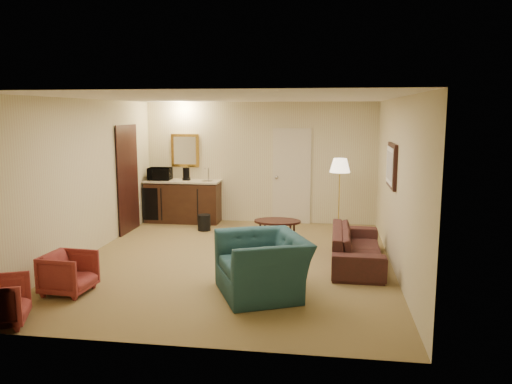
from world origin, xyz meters
TOP-DOWN VIEW (x-y plane):
  - ground at (0.00, 0.00)m, footprint 6.00×6.00m
  - room_walls at (-0.10, 0.77)m, footprint 5.02×6.01m
  - wetbar_cabinet at (-1.65, 2.72)m, footprint 1.64×0.58m
  - sofa at (1.95, 0.12)m, footprint 0.60×1.97m
  - teal_armchair at (0.65, -1.38)m, footprint 1.21×1.42m
  - rose_chair_near at (-1.90, -1.73)m, footprint 0.59×0.62m
  - coffee_table at (0.60, 1.00)m, footprint 0.90×0.66m
  - floor_lamp at (1.70, 2.14)m, footprint 0.47×0.47m
  - waste_bin at (-1.00, 2.00)m, footprint 0.30×0.30m
  - microwave at (-2.15, 2.70)m, footprint 0.50×0.29m
  - coffee_maker at (-1.57, 2.75)m, footprint 0.19×0.19m

SIDE VIEW (x-z plane):
  - ground at x=0.00m, z-range 0.00..0.00m
  - waste_bin at x=-1.00m, z-range 0.00..0.33m
  - coffee_table at x=0.60m, z-range 0.00..0.48m
  - rose_chair_near at x=-1.90m, z-range 0.00..0.61m
  - sofa at x=1.95m, z-range 0.00..0.77m
  - wetbar_cabinet at x=-1.65m, z-range 0.00..0.92m
  - teal_armchair at x=0.65m, z-range 0.00..1.05m
  - floor_lamp at x=1.70m, z-range 0.00..1.50m
  - coffee_maker at x=-1.57m, z-range 0.92..1.19m
  - microwave at x=-2.15m, z-range 0.92..1.25m
  - room_walls at x=-0.10m, z-range 0.41..3.02m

